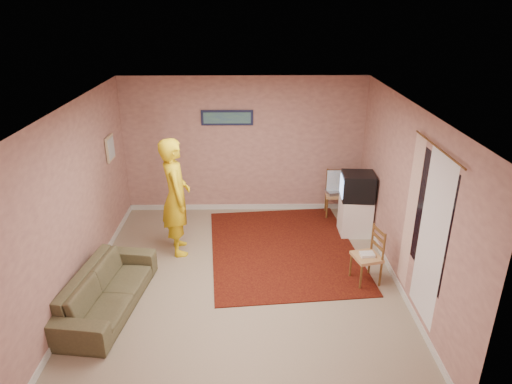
{
  "coord_description": "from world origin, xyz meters",
  "views": [
    {
      "loc": [
        0.11,
        -5.71,
        3.84
      ],
      "look_at": [
        0.2,
        0.6,
        1.17
      ],
      "focal_mm": 32.0,
      "sensor_mm": 36.0,
      "label": 1
    }
  ],
  "objects_px": {
    "crt_tv": "(357,186)",
    "chair_a": "(336,189)",
    "tv_cabinet": "(355,216)",
    "person": "(176,197)",
    "sofa": "(107,290)",
    "chair_b": "(367,251)"
  },
  "relations": [
    {
      "from": "crt_tv",
      "to": "chair_a",
      "type": "distance_m",
      "value": 0.85
    },
    {
      "from": "tv_cabinet",
      "to": "chair_a",
      "type": "bearing_deg",
      "value": 105.74
    },
    {
      "from": "crt_tv",
      "to": "person",
      "type": "distance_m",
      "value": 3.06
    },
    {
      "from": "tv_cabinet",
      "to": "sofa",
      "type": "relative_size",
      "value": 0.35
    },
    {
      "from": "chair_a",
      "to": "chair_b",
      "type": "distance_m",
      "value": 2.24
    },
    {
      "from": "sofa",
      "to": "person",
      "type": "relative_size",
      "value": 0.99
    },
    {
      "from": "sofa",
      "to": "person",
      "type": "bearing_deg",
      "value": -18.35
    },
    {
      "from": "crt_tv",
      "to": "sofa",
      "type": "height_order",
      "value": "crt_tv"
    },
    {
      "from": "chair_a",
      "to": "person",
      "type": "bearing_deg",
      "value": -150.68
    },
    {
      "from": "person",
      "to": "chair_a",
      "type": "bearing_deg",
      "value": -79.84
    },
    {
      "from": "chair_b",
      "to": "tv_cabinet",
      "type": "bearing_deg",
      "value": 159.82
    },
    {
      "from": "crt_tv",
      "to": "chair_b",
      "type": "relative_size",
      "value": 1.27
    },
    {
      "from": "tv_cabinet",
      "to": "crt_tv",
      "type": "relative_size",
      "value": 1.14
    },
    {
      "from": "sofa",
      "to": "chair_b",
      "type": "bearing_deg",
      "value": -73.42
    },
    {
      "from": "crt_tv",
      "to": "chair_a",
      "type": "relative_size",
      "value": 1.21
    },
    {
      "from": "chair_a",
      "to": "sofa",
      "type": "height_order",
      "value": "chair_a"
    },
    {
      "from": "sofa",
      "to": "person",
      "type": "height_order",
      "value": "person"
    },
    {
      "from": "chair_b",
      "to": "crt_tv",
      "type": "bearing_deg",
      "value": 160.03
    },
    {
      "from": "crt_tv",
      "to": "chair_b",
      "type": "distance_m",
      "value": 1.56
    },
    {
      "from": "chair_a",
      "to": "sofa",
      "type": "relative_size",
      "value": 0.25
    },
    {
      "from": "tv_cabinet",
      "to": "chair_a",
      "type": "relative_size",
      "value": 1.38
    },
    {
      "from": "tv_cabinet",
      "to": "chair_b",
      "type": "height_order",
      "value": "chair_b"
    }
  ]
}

